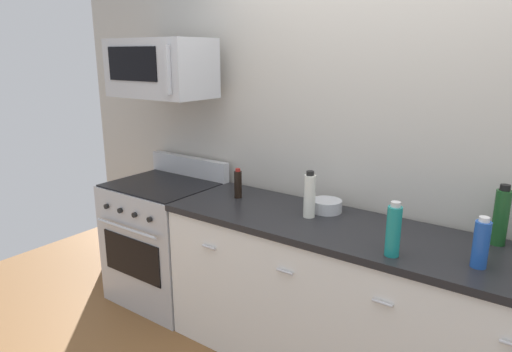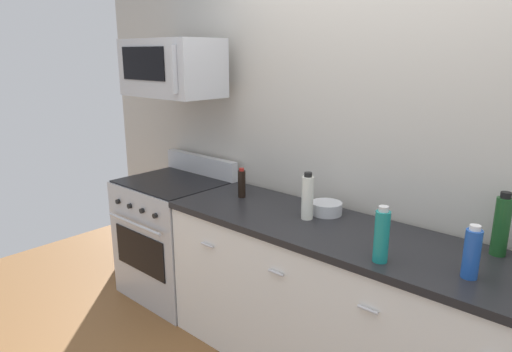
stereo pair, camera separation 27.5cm
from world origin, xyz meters
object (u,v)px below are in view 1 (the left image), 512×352
object	(u,v)px
bottle_vinegar_white	(310,195)
bottle_sparkling_teal	(393,230)
microwave	(161,68)
bottle_soda_blue	(481,243)
range_oven	(166,240)
bottle_soy_sauce_dark	(238,184)
bowl_steel_prep	(326,205)
bottle_wine_green	(501,216)

from	to	relation	value
bottle_vinegar_white	bottle_sparkling_teal	bearing A→B (deg)	-21.98
microwave	bottle_soda_blue	xyz separation A→B (m)	(2.16, -0.15, -0.72)
microwave	bottle_vinegar_white	world-z (taller)	microwave
microwave	bottle_sparkling_teal	size ratio (longest dim) A/B	2.78
range_oven	bottle_soy_sauce_dark	xyz separation A→B (m)	(0.66, 0.06, 0.55)
microwave	bowl_steel_prep	distance (m)	1.50
microwave	bottle_sparkling_teal	bearing A→B (deg)	-8.24
bottle_wine_green	bottle_soy_sauce_dark	xyz separation A→B (m)	(-1.53, -0.16, -0.05)
range_oven	bottle_sparkling_teal	size ratio (longest dim) A/B	3.99
bottle_soda_blue	range_oven	bearing A→B (deg)	177.22
bottle_wine_green	bowl_steel_prep	bearing A→B (deg)	-175.96
range_oven	bottle_wine_green	xyz separation A→B (m)	(2.19, 0.23, 0.60)
bottle_wine_green	bowl_steel_prep	size ratio (longest dim) A/B	1.67
bottle_vinegar_white	bottle_soda_blue	bearing A→B (deg)	-7.44
range_oven	bowl_steel_prep	world-z (taller)	range_oven
bottle_soy_sauce_dark	bowl_steel_prep	world-z (taller)	bottle_soy_sauce_dark
bottle_vinegar_white	range_oven	bearing A→B (deg)	-179.17
bottle_sparkling_teal	bowl_steel_prep	size ratio (longest dim) A/B	1.44
bottle_wine_green	bottle_soda_blue	xyz separation A→B (m)	(-0.03, -0.33, -0.03)
bottle_soda_blue	bottle_sparkling_teal	world-z (taller)	bottle_sparkling_teal
bottle_vinegar_white	bottle_soy_sauce_dark	distance (m)	0.57
range_oven	bottle_soda_blue	world-z (taller)	bottle_soda_blue
range_oven	bottle_soy_sauce_dark	world-z (taller)	bottle_soy_sauce_dark
bottle_soda_blue	bottle_sparkling_teal	size ratio (longest dim) A/B	0.89
bottle_vinegar_white	bottle_sparkling_teal	distance (m)	0.63
bottle_vinegar_white	bowl_steel_prep	size ratio (longest dim) A/B	1.49
microwave	bottle_wine_green	xyz separation A→B (m)	(2.19, 0.18, -0.68)
range_oven	bottle_soda_blue	size ratio (longest dim) A/B	4.49
bottle_soda_blue	bowl_steel_prep	distance (m)	0.94
bottle_soy_sauce_dark	bowl_steel_prep	xyz separation A→B (m)	(0.60, 0.10, -0.06)
range_oven	bottle_vinegar_white	xyz separation A→B (m)	(1.23, 0.02, 0.58)
bottle_wine_green	bottle_soy_sauce_dark	world-z (taller)	bottle_wine_green
range_oven	microwave	world-z (taller)	microwave
bottle_wine_green	bottle_vinegar_white	world-z (taller)	bottle_wine_green
range_oven	microwave	xyz separation A→B (m)	(0.00, 0.04, 1.28)
bottle_soda_blue	bottle_vinegar_white	bearing A→B (deg)	172.56
range_oven	bottle_soy_sauce_dark	bearing A→B (deg)	5.47
range_oven	bottle_soda_blue	bearing A→B (deg)	-2.78
microwave	bottle_soy_sauce_dark	bearing A→B (deg)	1.60
bottle_wine_green	bottle_soda_blue	world-z (taller)	bottle_wine_green
microwave	bowl_steel_prep	bearing A→B (deg)	5.24
range_oven	microwave	distance (m)	1.28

